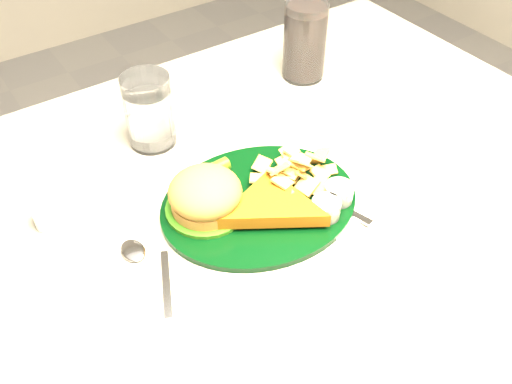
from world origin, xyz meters
TOP-DOWN VIEW (x-y plane):
  - table at (0.00, 0.00)m, footprint 1.20×0.80m
  - dinner_plate at (0.04, -0.01)m, footprint 0.30×0.26m
  - water_glass at (-0.02, 0.20)m, footprint 0.09×0.09m
  - cola_glass at (0.29, 0.22)m, footprint 0.09×0.09m
  - fork_napkin at (0.12, -0.06)m, footprint 0.15×0.18m
  - spoon at (-0.13, -0.06)m, footprint 0.09×0.14m
  - ramekin at (-0.21, 0.12)m, footprint 0.06×0.06m
  - wrapped_straw at (0.03, 0.17)m, footprint 0.18×0.15m

SIDE VIEW (x-z plane):
  - table at x=0.00m, z-range 0.00..0.75m
  - wrapped_straw at x=0.03m, z-range 0.75..0.76m
  - spoon at x=-0.13m, z-range 0.75..0.76m
  - fork_napkin at x=0.12m, z-range 0.75..0.76m
  - ramekin at x=-0.21m, z-range 0.75..0.78m
  - dinner_plate at x=0.04m, z-range 0.75..0.81m
  - water_glass at x=-0.02m, z-range 0.75..0.86m
  - cola_glass at x=0.29m, z-range 0.75..0.89m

